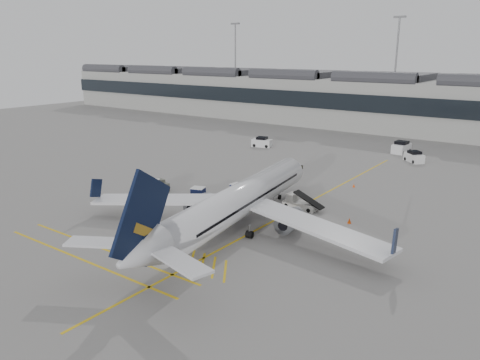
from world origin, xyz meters
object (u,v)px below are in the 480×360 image
Objects in this scene: belt_loader at (300,203)px; ramp_agent_a at (251,199)px; airliner_main at (237,202)px; baggage_cart_a at (229,204)px; ramp_agent_b at (220,201)px; pushback_tug at (159,186)px.

belt_loader is 5.60m from ramp_agent_a.
baggage_cart_a is (-3.56, 3.30, -1.75)m from airliner_main.
ramp_agent_a is at bearing -143.79° from belt_loader.
ramp_agent_b is 10.39m from pushback_tug.
ramp_agent_b is (-7.43, -5.17, 0.24)m from belt_loader.
baggage_cart_a is at bearing 128.94° from airliner_main.
pushback_tug is at bearing 2.02° from ramp_agent_b.
airliner_main is 7.12m from ramp_agent_b.
baggage_cart_a is 3.02m from ramp_agent_a.
airliner_main is 16.63m from pushback_tug.
belt_loader reaches higher than ramp_agent_b.
airliner_main is 7.31× the size of belt_loader.
pushback_tug is (-13.18, -1.51, -0.29)m from ramp_agent_a.
belt_loader is 2.96× the size of ramp_agent_b.
ramp_agent_b is at bearing -143.15° from belt_loader.
airliner_main is 18.79× the size of baggage_cart_a.
ramp_agent_b is at bearing 152.54° from baggage_cart_a.
pushback_tug is (-10.38, 0.52, -0.15)m from ramp_agent_b.
ramp_agent_a is (-4.62, -3.14, 0.38)m from belt_loader.
pushback_tug is (-12.26, 1.37, -0.34)m from baggage_cart_a.
ramp_agent_b is (-5.45, 4.14, -1.94)m from airliner_main.
airliner_main reaches higher than ramp_agent_b.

